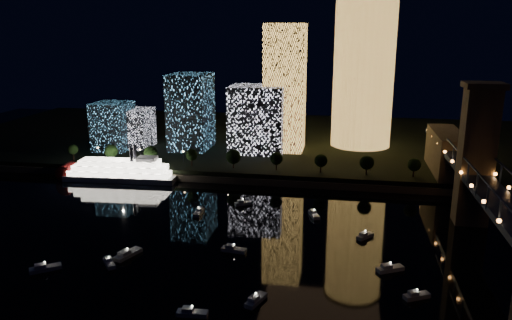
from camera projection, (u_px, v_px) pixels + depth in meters
The scene contains 10 objects.
ground at pixel (268, 272), 142.47m from camera, with size 520.00×520.00×0.00m, color black.
far_bank at pixel (310, 142), 294.11m from camera, with size 420.00×160.00×5.00m, color black.
seawall at pixel (297, 183), 220.13m from camera, with size 420.00×6.00×3.00m, color #6B5E4C.
tower_cylindrical at pixel (364, 70), 265.53m from camera, with size 34.00×34.00×81.67m.
tower_rectangular at pixel (285, 88), 258.08m from camera, with size 20.43×20.43×65.00m, color #FEB851.
midrise_blocks at pixel (196, 119), 262.71m from camera, with size 98.86×32.82×39.63m.
riverboat at pixel (116, 171), 228.01m from camera, with size 55.54×14.84×16.55m.
motorboats at pixel (230, 253), 152.76m from camera, with size 111.06×83.23×2.78m.
esplanade_trees at pixel (235, 157), 228.52m from camera, with size 165.40×6.92×8.96m.
street_lamps at pixel (228, 156), 235.43m from camera, with size 132.70×0.70×5.65m.
Camera 1 is at (19.35, -128.18, 67.32)m, focal length 35.00 mm.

